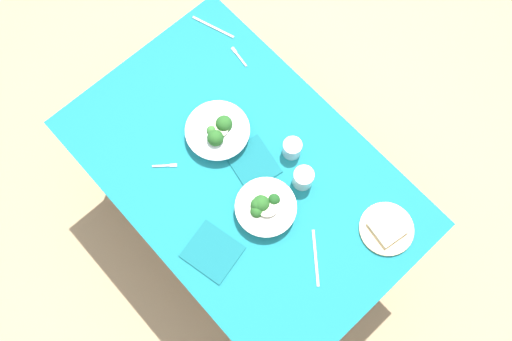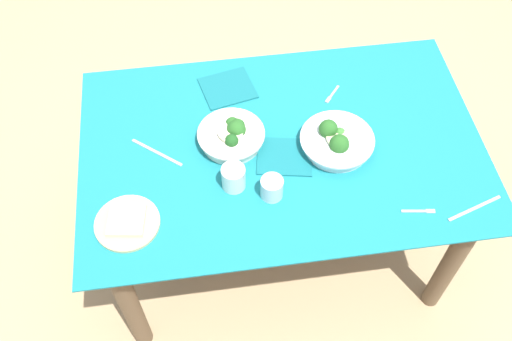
{
  "view_description": "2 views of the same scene",
  "coord_description": "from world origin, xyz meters",
  "px_view_note": "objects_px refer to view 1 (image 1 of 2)",
  "views": [
    {
      "loc": [
        0.52,
        -0.41,
        2.7
      ],
      "look_at": [
        0.04,
        0.03,
        0.73
      ],
      "focal_mm": 38.19,
      "sensor_mm": 36.0,
      "label": 1
    },
    {
      "loc": [
        0.26,
        1.21,
        2.27
      ],
      "look_at": [
        0.11,
        0.12,
        0.73
      ],
      "focal_mm": 40.5,
      "sensor_mm": 36.0,
      "label": 2
    }
  ],
  "objects_px": {
    "napkin_folded_upper": "(253,163)",
    "broccoli_bowl_far": "(218,132)",
    "water_glass_center": "(292,148)",
    "water_glass_side": "(303,178)",
    "broccoli_bowl_near": "(265,207)",
    "table_knife_left": "(316,258)",
    "bread_side_plate": "(387,229)",
    "table_knife_right": "(213,27)",
    "fork_by_far_bowl": "(238,56)",
    "napkin_folded_lower": "(212,252)",
    "fork_by_near_bowl": "(166,166)"
  },
  "relations": [
    {
      "from": "napkin_folded_upper",
      "to": "broccoli_bowl_far",
      "type": "bearing_deg",
      "value": -174.02
    },
    {
      "from": "water_glass_center",
      "to": "water_glass_side",
      "type": "relative_size",
      "value": 0.88
    },
    {
      "from": "broccoli_bowl_near",
      "to": "table_knife_left",
      "type": "bearing_deg",
      "value": 3.13
    },
    {
      "from": "bread_side_plate",
      "to": "water_glass_center",
      "type": "bearing_deg",
      "value": -174.11
    },
    {
      "from": "table_knife_left",
      "to": "napkin_folded_upper",
      "type": "distance_m",
      "value": 0.43
    },
    {
      "from": "table_knife_left",
      "to": "water_glass_side",
      "type": "bearing_deg",
      "value": -175.23
    },
    {
      "from": "broccoli_bowl_far",
      "to": "table_knife_right",
      "type": "relative_size",
      "value": 1.25
    },
    {
      "from": "bread_side_plate",
      "to": "fork_by_far_bowl",
      "type": "height_order",
      "value": "bread_side_plate"
    },
    {
      "from": "bread_side_plate",
      "to": "napkin_folded_lower",
      "type": "bearing_deg",
      "value": -124.97
    },
    {
      "from": "water_glass_side",
      "to": "napkin_folded_lower",
      "type": "distance_m",
      "value": 0.44
    },
    {
      "from": "bread_side_plate",
      "to": "napkin_folded_lower",
      "type": "xyz_separation_m",
      "value": [
        -0.38,
        -0.54,
        -0.01
      ]
    },
    {
      "from": "water_glass_center",
      "to": "napkin_folded_upper",
      "type": "xyz_separation_m",
      "value": [
        -0.06,
        -0.14,
        -0.03
      ]
    },
    {
      "from": "bread_side_plate",
      "to": "fork_by_near_bowl",
      "type": "distance_m",
      "value": 0.88
    },
    {
      "from": "water_glass_center",
      "to": "table_knife_right",
      "type": "height_order",
      "value": "water_glass_center"
    },
    {
      "from": "water_glass_side",
      "to": "napkin_folded_upper",
      "type": "xyz_separation_m",
      "value": [
        -0.18,
        -0.09,
        -0.04
      ]
    },
    {
      "from": "fork_by_near_bowl",
      "to": "napkin_folded_upper",
      "type": "relative_size",
      "value": 0.44
    },
    {
      "from": "broccoli_bowl_near",
      "to": "table_knife_right",
      "type": "xyz_separation_m",
      "value": [
        -0.73,
        0.38,
        -0.03
      ]
    },
    {
      "from": "broccoli_bowl_far",
      "to": "table_knife_right",
      "type": "bearing_deg",
      "value": 141.42
    },
    {
      "from": "fork_by_near_bowl",
      "to": "table_knife_left",
      "type": "bearing_deg",
      "value": -35.06
    },
    {
      "from": "bread_side_plate",
      "to": "table_knife_right",
      "type": "relative_size",
      "value": 1.01
    },
    {
      "from": "fork_by_near_bowl",
      "to": "napkin_folded_upper",
      "type": "height_order",
      "value": "napkin_folded_upper"
    },
    {
      "from": "fork_by_far_bowl",
      "to": "broccoli_bowl_near",
      "type": "bearing_deg",
      "value": 154.73
    },
    {
      "from": "fork_by_far_bowl",
      "to": "fork_by_near_bowl",
      "type": "relative_size",
      "value": 1.32
    },
    {
      "from": "fork_by_near_bowl",
      "to": "table_knife_left",
      "type": "height_order",
      "value": "same"
    },
    {
      "from": "water_glass_side",
      "to": "table_knife_left",
      "type": "height_order",
      "value": "water_glass_side"
    },
    {
      "from": "table_knife_left",
      "to": "napkin_folded_lower",
      "type": "xyz_separation_m",
      "value": [
        -0.27,
        -0.27,
        0.0
      ]
    },
    {
      "from": "broccoli_bowl_near",
      "to": "table_knife_left",
      "type": "distance_m",
      "value": 0.26
    },
    {
      "from": "water_glass_side",
      "to": "napkin_folded_lower",
      "type": "height_order",
      "value": "water_glass_side"
    },
    {
      "from": "bread_side_plate",
      "to": "table_knife_right",
      "type": "xyz_separation_m",
      "value": [
        -1.1,
        0.1,
        -0.01
      ]
    },
    {
      "from": "water_glass_center",
      "to": "napkin_folded_lower",
      "type": "relative_size",
      "value": 0.41
    },
    {
      "from": "fork_by_far_bowl",
      "to": "table_knife_left",
      "type": "xyz_separation_m",
      "value": [
        0.82,
        -0.35,
        -0.0
      ]
    },
    {
      "from": "water_glass_center",
      "to": "table_knife_left",
      "type": "bearing_deg",
      "value": -31.57
    },
    {
      "from": "broccoli_bowl_near",
      "to": "table_knife_left",
      "type": "height_order",
      "value": "broccoli_bowl_near"
    },
    {
      "from": "fork_by_far_bowl",
      "to": "napkin_folded_lower",
      "type": "height_order",
      "value": "napkin_folded_lower"
    },
    {
      "from": "table_knife_left",
      "to": "napkin_folded_lower",
      "type": "bearing_deg",
      "value": -96.45
    },
    {
      "from": "table_knife_left",
      "to": "napkin_folded_upper",
      "type": "height_order",
      "value": "napkin_folded_upper"
    },
    {
      "from": "fork_by_far_bowl",
      "to": "water_glass_side",
      "type": "bearing_deg",
      "value": 170.31
    },
    {
      "from": "water_glass_center",
      "to": "table_knife_right",
      "type": "distance_m",
      "value": 0.65
    },
    {
      "from": "fork_by_far_bowl",
      "to": "broccoli_bowl_far",
      "type": "bearing_deg",
      "value": 133.53
    },
    {
      "from": "bread_side_plate",
      "to": "fork_by_far_bowl",
      "type": "bearing_deg",
      "value": 174.9
    },
    {
      "from": "water_glass_side",
      "to": "table_knife_right",
      "type": "distance_m",
      "value": 0.78
    },
    {
      "from": "broccoli_bowl_near",
      "to": "fork_by_near_bowl",
      "type": "relative_size",
      "value": 2.84
    },
    {
      "from": "broccoli_bowl_far",
      "to": "fork_by_near_bowl",
      "type": "bearing_deg",
      "value": -99.46
    },
    {
      "from": "table_knife_right",
      "to": "napkin_folded_upper",
      "type": "bearing_deg",
      "value": 135.17
    },
    {
      "from": "fork_by_far_bowl",
      "to": "table_knife_right",
      "type": "relative_size",
      "value": 0.53
    },
    {
      "from": "table_knife_left",
      "to": "table_knife_right",
      "type": "distance_m",
      "value": 1.06
    },
    {
      "from": "broccoli_bowl_far",
      "to": "table_knife_left",
      "type": "height_order",
      "value": "broccoli_bowl_far"
    },
    {
      "from": "fork_by_far_bowl",
      "to": "bread_side_plate",
      "type": "bearing_deg",
      "value": -177.02
    },
    {
      "from": "bread_side_plate",
      "to": "napkin_folded_upper",
      "type": "distance_m",
      "value": 0.56
    },
    {
      "from": "broccoli_bowl_far",
      "to": "table_knife_right",
      "type": "height_order",
      "value": "broccoli_bowl_far"
    }
  ]
}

